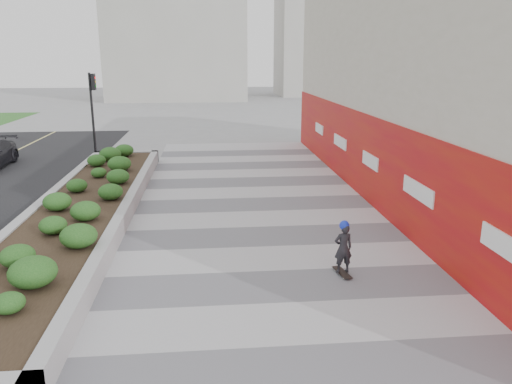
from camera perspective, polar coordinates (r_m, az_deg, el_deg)
ground at (r=9.72m, az=4.55°, el=-15.24°), size 160.00×160.00×0.00m
walkway at (r=12.37m, az=2.14°, el=-8.24°), size 8.00×36.00×0.01m
building at (r=19.24m, az=21.24°, el=11.35°), size 6.04×24.08×8.00m
planter at (r=16.39m, az=-19.24°, el=-1.65°), size 3.00×18.00×0.90m
traffic_signal_near at (r=26.46m, az=-18.14°, el=9.72°), size 0.33×0.28×4.20m
distant_bldg_north_l at (r=63.55m, az=-9.10°, el=19.53°), size 16.00×12.00×20.00m
distant_bldg_north_r at (r=70.59m, az=8.67°, el=20.72°), size 14.00×10.00×24.00m
manhole_cover at (r=12.44m, az=4.45°, el=-8.14°), size 0.44×0.44×0.01m
skateboarder at (r=11.71m, az=9.94°, el=-6.28°), size 0.46×0.74×1.33m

